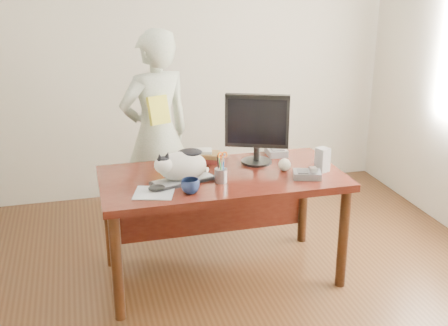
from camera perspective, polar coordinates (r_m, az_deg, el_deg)
room at (r=2.98m, az=2.74°, el=5.67°), size 4.50×4.50×4.50m
desk at (r=3.83m, az=-0.50°, el=-2.87°), size 1.60×0.80×0.75m
keyboard at (r=3.59m, az=-4.20°, el=-1.77°), size 0.44×0.27×0.02m
cat at (r=3.55m, az=-4.41°, el=-0.20°), size 0.39×0.28×0.23m
monitor at (r=3.84m, az=3.38°, el=3.85°), size 0.42×0.28×0.49m
pen_cup at (r=3.57m, az=-0.31°, el=-1.09°), size 0.09×0.09×0.20m
mousepad at (r=3.44m, az=-7.12°, el=-3.02°), size 0.29×0.27×0.01m
mouse at (r=3.45m, az=-6.85°, el=-2.54°), size 0.12×0.10×0.04m
coffee_mug at (r=3.41m, az=-3.44°, el=-2.36°), size 0.14×0.14×0.09m
phone at (r=3.69m, az=8.49°, el=-1.09°), size 0.21×0.18×0.08m
speaker at (r=3.81m, az=9.97°, el=0.34°), size 0.09×0.10×0.16m
baseball at (r=3.79m, az=6.17°, el=-0.17°), size 0.08×0.08×0.08m
book_stack at (r=3.96m, az=-2.08°, el=0.70°), size 0.25×0.22×0.08m
calculator at (r=4.11m, az=5.32°, el=1.18°), size 0.15×0.19×0.05m
person at (r=4.40m, az=-6.89°, el=2.90°), size 0.69×0.57×1.63m
held_book at (r=4.18m, az=-6.67°, el=5.36°), size 0.18×0.14×0.21m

